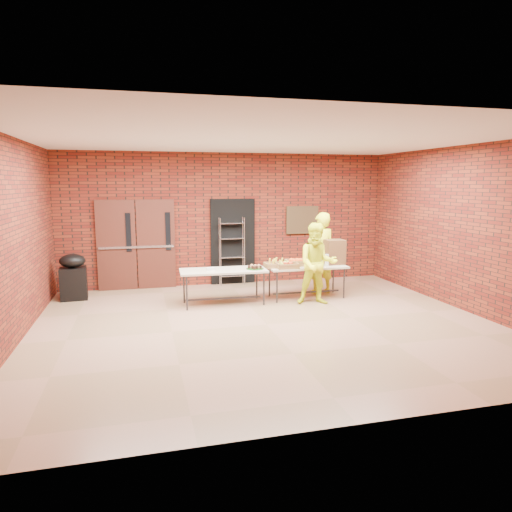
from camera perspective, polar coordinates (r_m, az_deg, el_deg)
The scene contains 19 objects.
room at distance 7.82m, azimuth 1.37°, elevation 2.70°, with size 8.08×7.08×3.28m.
double_doors at distance 11.01m, azimuth -14.69°, elevation 1.39°, with size 1.78×0.12×2.10m.
dark_doorway at distance 11.25m, azimuth -2.91°, elevation 1.81°, with size 1.10×0.06×2.10m, color black.
bronze_plaque at distance 11.67m, azimuth 5.80°, elevation 4.51°, with size 0.85×0.04×0.70m, color #43311B.
wire_rack at distance 11.13m, azimuth -3.03°, elevation 0.57°, with size 0.61×0.20×1.65m, color #B6B7BD, non-canonical shape.
table_left at distance 9.36m, azimuth -4.11°, elevation -2.07°, with size 1.79×0.80×0.72m.
table_right at distance 9.95m, azimuth 6.35°, elevation -1.55°, with size 1.71×0.73×0.70m.
basket_bananas at distance 9.70m, azimuth 2.32°, elevation -1.10°, with size 0.41×0.32×0.13m.
basket_oranges at distance 9.96m, azimuth 5.18°, elevation -0.79°, with size 0.50×0.39×0.15m.
basket_apples at distance 9.63m, azimuth 3.90°, elevation -1.16°, with size 0.45×0.35×0.14m.
muffin_tray at distance 9.39m, azimuth -0.13°, elevation -1.38°, with size 0.36×0.36×0.09m.
napkin_box at distance 9.29m, azimuth -5.68°, elevation -1.63°, with size 0.17×0.11×0.06m, color silver.
coffee_dispenser at distance 10.22m, azimuth 9.74°, elevation 0.52°, with size 0.41×0.37×0.54m, color #522E1C.
cup_stack_front at distance 9.90m, azimuth 7.88°, elevation -0.67°, with size 0.07×0.07×0.22m, color silver.
cup_stack_mid at distance 9.93m, azimuth 8.84°, elevation -0.53°, with size 0.09×0.09×0.26m, color silver.
cup_stack_back at distance 10.04m, azimuth 8.05°, elevation -0.49°, with size 0.08×0.08×0.23m, color silver.
covered_grill at distance 10.51m, azimuth -21.87°, elevation -2.41°, with size 0.58×0.50×0.99m.
volunteer_woman at distance 10.38m, azimuth 8.10°, elevation 0.38°, with size 0.67×0.44×1.83m, color #E6F11A.
volunteer_man at distance 9.41m, azimuth 7.66°, elevation -0.97°, with size 0.82×0.64×1.68m, color #E6F11A.
Camera 1 is at (-2.10, -7.48, 2.46)m, focal length 32.00 mm.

